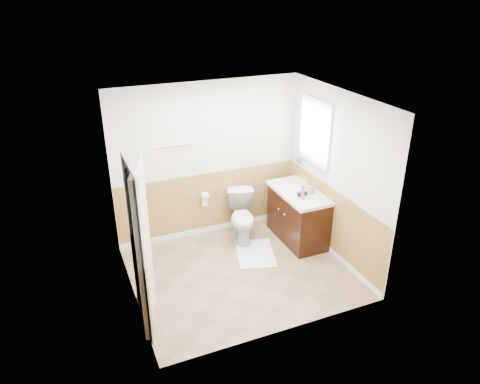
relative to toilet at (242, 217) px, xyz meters
name	(u,v)px	position (x,y,z in m)	size (l,w,h in m)	color
floor	(240,272)	(-0.40, -0.86, -0.38)	(3.00, 3.00, 0.00)	#8C7051
ceiling	(240,100)	(-0.40, -0.86, 2.12)	(3.00, 3.00, 0.00)	white
wall_back	(208,161)	(-0.40, 0.44, 0.87)	(3.00, 3.00, 0.00)	silver
wall_front	(287,241)	(-0.40, -2.16, 0.87)	(3.00, 3.00, 0.00)	silver
wall_left	(126,215)	(-1.90, -0.86, 0.87)	(3.00, 3.00, 0.00)	silver
wall_right	(336,176)	(1.10, -0.86, 0.87)	(3.00, 3.00, 0.00)	silver
wainscot_back	(210,204)	(-0.40, 0.43, 0.12)	(3.00, 3.00, 0.00)	olive
wainscot_front	(284,296)	(-0.40, -2.15, 0.12)	(3.00, 3.00, 0.00)	olive
wainscot_left	(133,266)	(-1.88, -0.86, 0.12)	(2.60, 2.60, 0.00)	olive
wainscot_right	(331,222)	(1.09, -0.86, 0.12)	(2.60, 2.60, 0.00)	olive
toilet	(242,217)	(0.00, 0.00, 0.00)	(0.43, 0.75, 0.77)	silver
bath_mat	(255,253)	(0.00, -0.51, -0.37)	(0.55, 0.80, 0.02)	white
vanity_cabinet	(298,217)	(0.82, -0.35, 0.02)	(0.55, 1.10, 0.80)	black
vanity_knob_left	(285,215)	(0.52, -0.45, 0.17)	(0.03, 0.03, 0.03)	white
vanity_knob_right	(279,209)	(0.52, -0.25, 0.17)	(0.03, 0.03, 0.03)	silver
countertop	(299,193)	(0.81, -0.35, 0.44)	(0.60, 1.15, 0.05)	silver
sink_basin	(295,187)	(0.82, -0.20, 0.48)	(0.36, 0.36, 0.02)	silver
faucet	(305,182)	(1.00, -0.20, 0.54)	(0.02, 0.02, 0.14)	silver
lotion_bottle	(303,192)	(0.72, -0.61, 0.58)	(0.05, 0.05, 0.22)	#DB3858
soap_dispenser	(311,188)	(0.94, -0.49, 0.55)	(0.08, 0.08, 0.17)	#8F96A1
hair_dryer_body	(302,194)	(0.77, -0.52, 0.50)	(0.07, 0.07, 0.14)	black
hair_dryer_handle	(298,194)	(0.74, -0.44, 0.47)	(0.03, 0.03, 0.07)	black
mirror_panel	(298,135)	(1.08, 0.24, 1.17)	(0.02, 0.35, 0.90)	silver
window_frame	(315,132)	(1.07, -0.27, 1.37)	(0.04, 0.80, 1.00)	white
window_glass	(316,132)	(1.09, -0.27, 1.37)	(0.01, 0.70, 0.90)	white
door	(144,247)	(-1.80, -1.31, 0.64)	(0.05, 0.80, 2.04)	white
door_frame	(137,248)	(-1.87, -1.31, 0.65)	(0.02, 0.92, 2.10)	white
door_knob	(144,238)	(-1.74, -0.98, 0.57)	(0.06, 0.06, 0.06)	silver
towel_bar	(173,145)	(-0.95, 0.39, 1.22)	(0.02, 0.02, 0.62)	silver
tp_holder_bar	(205,196)	(-0.50, 0.37, 0.32)	(0.02, 0.02, 0.14)	silver
tp_roll	(205,196)	(-0.50, 0.37, 0.32)	(0.11, 0.11, 0.10)	white
tp_sheet	(205,202)	(-0.50, 0.37, 0.21)	(0.10, 0.01, 0.16)	white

